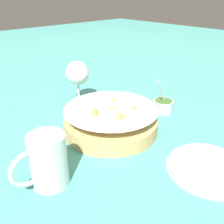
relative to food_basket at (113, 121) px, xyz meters
The scene contains 6 objects.
ground_plane 0.04m from the food_basket, 163.56° to the right, with size 4.00×4.00×0.00m, color teal.
food_basket is the anchor object (origin of this frame).
sauce_cup 0.20m from the food_basket, behind, with size 0.07×0.06×0.11m.
wine_glass 0.22m from the food_basket, 101.19° to the right, with size 0.08×0.08×0.15m.
beer_mug 0.24m from the food_basket, 15.17° to the left, with size 0.11×0.07×0.11m.
side_plate 0.26m from the food_basket, 98.56° to the left, with size 0.17×0.17×0.01m.
Camera 1 is at (0.42, 0.43, 0.35)m, focal length 40.00 mm.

